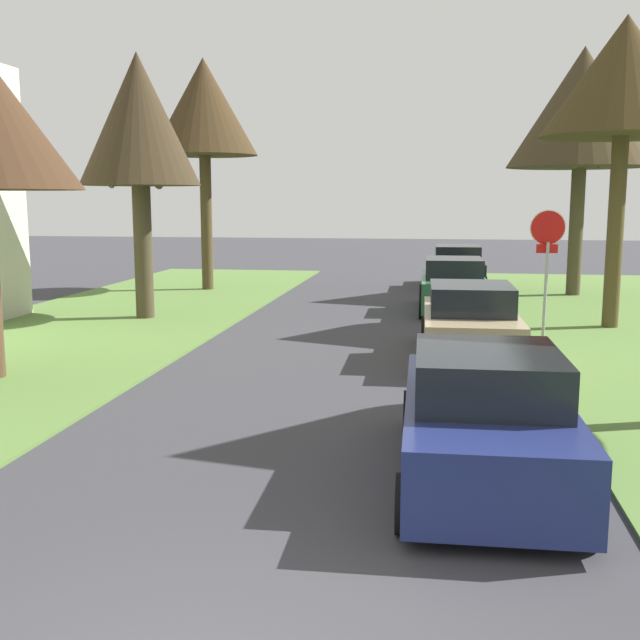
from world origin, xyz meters
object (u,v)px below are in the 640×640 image
Objects in this scene: street_tree_right_far at (582,109)px; street_tree_left_mid_b at (139,123)px; parked_sedan_navy at (485,419)px; parked_sedan_black at (457,268)px; stop_sign_far at (547,246)px; parked_sedan_tan at (470,325)px; street_tree_left_far at (204,109)px; parked_sedan_green at (453,287)px; street_tree_right_mid_b at (624,78)px.

street_tree_right_far reaches higher than street_tree_left_mid_b.
parked_sedan_navy is 19.86m from parked_sedan_black.
parked_sedan_navy is 1.00× the size of parked_sedan_black.
stop_sign_far reaches higher than parked_sedan_navy.
parked_sedan_tan and parked_sedan_black have the same top height.
street_tree_left_far reaches higher than parked_sedan_tan.
parked_sedan_tan is at bearing -88.34° from parked_sedan_green.
parked_sedan_tan is at bearing -50.85° from street_tree_left_far.
street_tree_right_far is at bearing 1.24° from street_tree_left_far.
stop_sign_far is 3.25m from parked_sedan_tan.
street_tree_left_far reaches higher than parked_sedan_green.
street_tree_left_far is at bearing -166.15° from parked_sedan_black.
stop_sign_far is at bearing -132.03° from street_tree_right_mid_b.
street_tree_right_mid_b reaches higher than parked_sedan_navy.
street_tree_left_far is at bearing 129.15° from parked_sedan_tan.
stop_sign_far is 0.67× the size of parked_sedan_tan.
street_tree_left_far is (-0.27, 6.71, 1.11)m from street_tree_left_mid_b.
stop_sign_far is 5.22m from parked_sedan_green.
parked_sedan_black is (8.89, 2.19, -5.64)m from street_tree_left_far.
street_tree_left_mid_b is 14.56m from parked_sedan_navy.
parked_sedan_tan is at bearing -129.92° from street_tree_right_mid_b.
street_tree_left_mid_b is at bearing 154.20° from parked_sedan_tan.
street_tree_left_far is at bearing 116.28° from parked_sedan_navy.
stop_sign_far is at bearing -80.95° from parked_sedan_black.
street_tree_right_far is (0.21, 6.70, 0.04)m from street_tree_right_mid_b.
parked_sedan_navy is (-1.88, -9.11, -1.47)m from stop_sign_far.
street_tree_left_mid_b is at bearing -161.76° from parked_sedan_green.
parked_sedan_navy is at bearing -52.35° from street_tree_left_mid_b.
stop_sign_far is at bearing -66.81° from parked_sedan_green.
parked_sedan_navy is (8.45, -10.96, -4.53)m from street_tree_left_mid_b.
street_tree_right_mid_b is 1.71× the size of parked_sedan_black.
street_tree_right_far is 14.33m from street_tree_left_mid_b.
parked_sedan_navy is 1.00× the size of parked_sedan_tan.
street_tree_right_mid_b is at bearing 50.08° from parked_sedan_tan.
street_tree_right_far is 1.83× the size of parked_sedan_green.
parked_sedan_tan is at bearing 89.11° from parked_sedan_navy.
stop_sign_far is 0.67× the size of parked_sedan_green.
street_tree_left_far is 1.81× the size of parked_sedan_black.
street_tree_right_far is (2.14, 8.83, 3.99)m from stop_sign_far.
parked_sedan_navy is 6.82m from parked_sedan_tan.
street_tree_right_mid_b is 0.94× the size of street_tree_left_far.
street_tree_left_mid_b is 9.90m from parked_sedan_green.
parked_sedan_black is at bearing 89.51° from parked_sedan_navy.
street_tree_left_mid_b is at bearing -134.10° from parked_sedan_black.
street_tree_left_far is (-10.60, 8.56, 4.17)m from stop_sign_far.
parked_sedan_navy is at bearing -101.67° from stop_sign_far.
street_tree_right_mid_b is at bearing 71.30° from parked_sedan_navy.
street_tree_right_far is 1.83× the size of parked_sedan_navy.
parked_sedan_navy is (8.72, -17.67, -5.64)m from street_tree_left_far.
street_tree_left_mid_b reaches higher than stop_sign_far.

